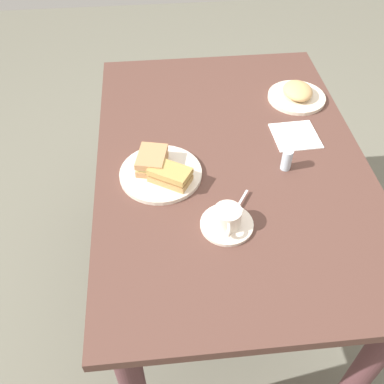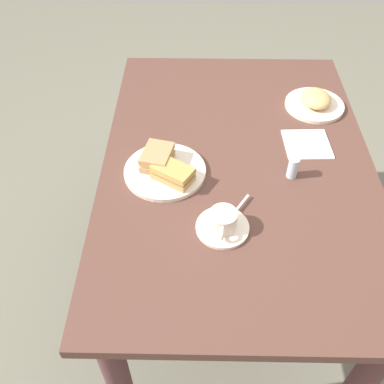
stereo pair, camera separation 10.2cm
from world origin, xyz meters
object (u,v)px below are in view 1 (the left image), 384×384
at_px(dining_table, 229,187).
at_px(coffee_saucer, 227,224).
at_px(coffee_cup, 228,217).
at_px(napkin, 295,136).
at_px(sandwich_front, 152,161).
at_px(sandwich_plate, 161,174).
at_px(salt_shaker, 287,160).
at_px(spoon, 237,205).
at_px(side_plate, 296,97).
at_px(sandwich_back, 170,175).

height_order(dining_table, coffee_saucer, coffee_saucer).
relative_size(coffee_saucer, coffee_cup, 1.45).
bearing_deg(napkin, sandwich_front, -76.47).
bearing_deg(coffee_cup, dining_table, 168.19).
relative_size(sandwich_plate, napkin, 1.70).
bearing_deg(salt_shaker, coffee_cup, -45.76).
height_order(coffee_cup, spoon, coffee_cup).
distance_m(coffee_saucer, spoon, 0.07).
xyz_separation_m(dining_table, sandwich_plate, (0.06, -0.23, 0.15)).
relative_size(sandwich_plate, sandwich_front, 2.01).
relative_size(coffee_cup, salt_shaker, 1.46).
bearing_deg(salt_shaker, dining_table, -112.48).
bearing_deg(side_plate, sandwich_front, -58.85).
bearing_deg(coffee_saucer, salt_shaker, 134.03).
height_order(sandwich_front, napkin, sandwich_front).
bearing_deg(side_plate, spoon, -31.31).
xyz_separation_m(sandwich_front, napkin, (-0.12, 0.49, -0.04)).
xyz_separation_m(coffee_cup, salt_shaker, (-0.21, 0.22, -0.00)).
bearing_deg(coffee_saucer, sandwich_plate, -141.85).
relative_size(sandwich_plate, coffee_saucer, 1.71).
height_order(dining_table, sandwich_front, sandwich_front).
relative_size(spoon, napkin, 0.59).
relative_size(sandwich_plate, spoon, 2.86).
height_order(sandwich_plate, side_plate, same).
bearing_deg(coffee_cup, side_plate, 148.58).
height_order(sandwich_back, side_plate, sandwich_back).
bearing_deg(sandwich_back, side_plate, 128.63).
xyz_separation_m(sandwich_plate, napkin, (-0.14, 0.47, -0.01)).
distance_m(coffee_cup, napkin, 0.47).
bearing_deg(napkin, spoon, -40.01).
height_order(coffee_cup, salt_shaker, salt_shaker).
height_order(coffee_saucer, napkin, coffee_saucer).
distance_m(napkin, salt_shaker, 0.17).
bearing_deg(dining_table, side_plate, 135.38).
height_order(sandwich_plate, salt_shaker, salt_shaker).
height_order(sandwich_back, salt_shaker, salt_shaker).
bearing_deg(coffee_saucer, spoon, 147.03).
bearing_deg(dining_table, sandwich_back, -64.01).
distance_m(sandwich_plate, spoon, 0.26).
distance_m(sandwich_plate, sandwich_back, 0.06).
bearing_deg(napkin, coffee_cup, -38.78).
bearing_deg(sandwich_front, coffee_saucer, 38.65).
bearing_deg(coffee_cup, sandwich_back, -141.38).
xyz_separation_m(dining_table, sandwich_back, (0.10, -0.20, 0.18)).
height_order(sandwich_front, sandwich_back, sandwich_front).
height_order(sandwich_front, salt_shaker, salt_shaker).
distance_m(sandwich_back, napkin, 0.48).
bearing_deg(dining_table, sandwich_plate, -75.60).
relative_size(napkin, salt_shaker, 2.13).
bearing_deg(sandwich_back, sandwich_plate, -145.48).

